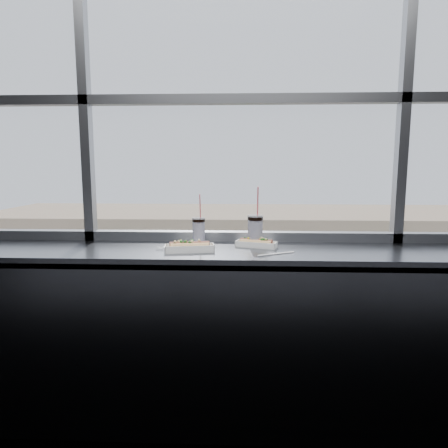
{
  "coord_description": "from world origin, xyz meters",
  "views": [
    {
      "loc": [
        0.0,
        -1.08,
        1.59
      ],
      "look_at": [
        -0.1,
        1.23,
        1.25
      ],
      "focal_mm": 32.0,
      "sensor_mm": 36.0,
      "label": 1
    }
  ],
  "objects_px": {
    "hotdog_tray_right": "(256,243)",
    "tree_left": "(120,278)",
    "hotdog_tray_left": "(190,247)",
    "car_far_c": "(403,333)",
    "car_near_b": "(93,392)",
    "wrapper": "(162,248)",
    "loose_straw": "(276,254)",
    "tree_right": "(388,281)",
    "pedestrian_c": "(281,316)",
    "soda_cup_left": "(199,229)",
    "car_near_d": "(375,397)",
    "soda_cup_right": "(255,229)",
    "pedestrian_b": "(223,309)",
    "tree_center": "(246,281)",
    "car_near_c": "(258,394)"
  },
  "relations": [
    {
      "from": "hotdog_tray_right",
      "to": "tree_left",
      "type": "bearing_deg",
      "value": 126.55
    },
    {
      "from": "hotdog_tray_left",
      "to": "tree_left",
      "type": "relative_size",
      "value": 0.05
    },
    {
      "from": "car_far_c",
      "to": "car_near_b",
      "type": "distance_m",
      "value": 20.32
    },
    {
      "from": "hotdog_tray_right",
      "to": "wrapper",
      "type": "distance_m",
      "value": 0.56
    },
    {
      "from": "loose_straw",
      "to": "tree_left",
      "type": "xyz_separation_m",
      "value": [
        -9.85,
        28.41,
        -8.44
      ]
    },
    {
      "from": "tree_right",
      "to": "hotdog_tray_left",
      "type": "bearing_deg",
      "value": -112.52
    },
    {
      "from": "pedestrian_c",
      "to": "tree_left",
      "type": "relative_size",
      "value": 0.36
    },
    {
      "from": "soda_cup_left",
      "to": "car_near_b",
      "type": "bearing_deg",
      "value": 114.26
    },
    {
      "from": "car_near_b",
      "to": "tree_left",
      "type": "bearing_deg",
      "value": 14.95
    },
    {
      "from": "loose_straw",
      "to": "car_near_d",
      "type": "relative_size",
      "value": 0.03
    },
    {
      "from": "wrapper",
      "to": "tree_right",
      "type": "xyz_separation_m",
      "value": [
        11.93,
        28.3,
        -8.42
      ]
    },
    {
      "from": "soda_cup_right",
      "to": "pedestrian_b",
      "type": "distance_m",
      "value": 30.36
    },
    {
      "from": "hotdog_tray_left",
      "to": "hotdog_tray_right",
      "type": "xyz_separation_m",
      "value": [
        0.39,
        0.14,
        -0.0
      ]
    },
    {
      "from": "tree_left",
      "to": "tree_center",
      "type": "relative_size",
      "value": 1.03
    },
    {
      "from": "pedestrian_c",
      "to": "pedestrian_b",
      "type": "distance_m",
      "value": 4.67
    },
    {
      "from": "car_far_c",
      "to": "pedestrian_b",
      "type": "distance_m",
      "value": 13.25
    },
    {
      "from": "car_near_c",
      "to": "loose_straw",
      "type": "bearing_deg",
      "value": 170.48
    },
    {
      "from": "car_near_c",
      "to": "tree_center",
      "type": "bearing_deg",
      "value": -4.78
    },
    {
      "from": "hotdog_tray_right",
      "to": "soda_cup_right",
      "type": "xyz_separation_m",
      "value": [
        -0.01,
        0.03,
        0.08
      ]
    },
    {
      "from": "car_near_c",
      "to": "pedestrian_b",
      "type": "relative_size",
      "value": 3.16
    },
    {
      "from": "hotdog_tray_left",
      "to": "car_near_b",
      "type": "height_order",
      "value": "hotdog_tray_left"
    },
    {
      "from": "soda_cup_left",
      "to": "tree_left",
      "type": "relative_size",
      "value": 0.06
    },
    {
      "from": "soda_cup_right",
      "to": "car_near_d",
      "type": "height_order",
      "value": "soda_cup_right"
    },
    {
      "from": "soda_cup_right",
      "to": "tree_left",
      "type": "relative_size",
      "value": 0.07
    },
    {
      "from": "pedestrian_c",
      "to": "hotdog_tray_left",
      "type": "bearing_deg",
      "value": 82.92
    },
    {
      "from": "tree_right",
      "to": "car_near_c",
      "type": "bearing_deg",
      "value": -131.36
    },
    {
      "from": "soda_cup_right",
      "to": "car_far_c",
      "type": "height_order",
      "value": "soda_cup_right"
    },
    {
      "from": "car_near_d",
      "to": "pedestrian_b",
      "type": "relative_size",
      "value": 3.18
    },
    {
      "from": "soda_cup_right",
      "to": "car_far_c",
      "type": "relative_size",
      "value": 0.05
    },
    {
      "from": "hotdog_tray_left",
      "to": "loose_straw",
      "type": "distance_m",
      "value": 0.49
    },
    {
      "from": "hotdog_tray_right",
      "to": "tree_left",
      "type": "height_order",
      "value": "hotdog_tray_right"
    },
    {
      "from": "soda_cup_right",
      "to": "tree_center",
      "type": "xyz_separation_m",
      "value": [
        0.33,
        28.18,
        -8.65
      ]
    },
    {
      "from": "car_far_c",
      "to": "tree_center",
      "type": "relative_size",
      "value": 1.29
    },
    {
      "from": "car_far_c",
      "to": "pedestrian_c",
      "type": "distance_m",
      "value": 8.64
    },
    {
      "from": "car_near_c",
      "to": "pedestrian_b",
      "type": "bearing_deg",
      "value": 4.04
    },
    {
      "from": "car_near_b",
      "to": "tree_center",
      "type": "height_order",
      "value": "tree_center"
    },
    {
      "from": "hotdog_tray_right",
      "to": "car_near_b",
      "type": "bearing_deg",
      "value": 132.66
    },
    {
      "from": "hotdog_tray_right",
      "to": "pedestrian_c",
      "type": "bearing_deg",
      "value": 101.16
    },
    {
      "from": "hotdog_tray_right",
      "to": "car_far_c",
      "type": "relative_size",
      "value": 0.04
    },
    {
      "from": "loose_straw",
      "to": "pedestrian_b",
      "type": "bearing_deg",
      "value": 66.06
    },
    {
      "from": "car_near_b",
      "to": "tree_right",
      "type": "xyz_separation_m",
      "value": [
        18.99,
        12.0,
        2.57
      ]
    },
    {
      "from": "car_far_c",
      "to": "car_near_d",
      "type": "distance_m",
      "value": 9.17
    },
    {
      "from": "wrapper",
      "to": "soda_cup_right",
      "type": "bearing_deg",
      "value": 12.51
    },
    {
      "from": "car_near_d",
      "to": "tree_left",
      "type": "distance_m",
      "value": 20.41
    },
    {
      "from": "hotdog_tray_left",
      "to": "soda_cup_right",
      "type": "bearing_deg",
      "value": 14.81
    },
    {
      "from": "car_far_c",
      "to": "car_near_b",
      "type": "relative_size",
      "value": 1.06
    },
    {
      "from": "hotdog_tray_left",
      "to": "hotdog_tray_right",
      "type": "distance_m",
      "value": 0.41
    },
    {
      "from": "pedestrian_c",
      "to": "soda_cup_right",
      "type": "bearing_deg",
      "value": 83.67
    },
    {
      "from": "tree_right",
      "to": "loose_straw",
      "type": "bearing_deg",
      "value": -111.64
    },
    {
      "from": "tree_left",
      "to": "wrapper",
      "type": "bearing_deg",
      "value": -72.0
    }
  ]
}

